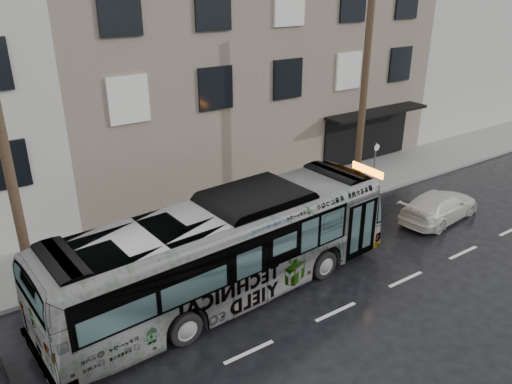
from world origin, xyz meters
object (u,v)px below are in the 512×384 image
Objects in this scene: utility_pole_front at (363,100)px; utility_pole_rear at (7,163)px; bus at (226,250)px; sign_post at (374,168)px; white_sedan at (439,206)px.

utility_pole_rear is (-14.00, 0.00, 0.00)m from utility_pole_front.
bus is (-8.77, -3.11, -3.00)m from utility_pole_front.
utility_pole_rear reaches higher than sign_post.
bus is (-9.87, -3.11, 0.30)m from sign_post.
bus is at bearing 81.29° from white_sedan.
bus is at bearing -30.73° from utility_pole_rear.
bus is 2.79× the size of white_sedan.
white_sedan is at bearing -66.71° from utility_pole_front.
utility_pole_front is 14.00m from utility_pole_rear.
white_sedan is (0.38, -3.45, -0.73)m from sign_post.
utility_pole_front reaches higher than bus.
utility_pole_rear is at bearing 180.00° from sign_post.
utility_pole_front is 0.76× the size of bus.
utility_pole_front is at bearing 0.00° from utility_pole_rear.
sign_post is (15.10, 0.00, -3.30)m from utility_pole_rear.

